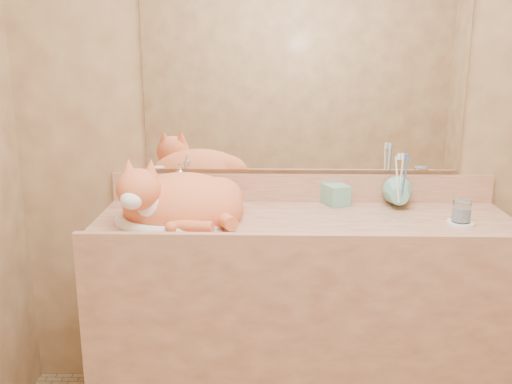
{
  "coord_description": "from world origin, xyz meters",
  "views": [
    {
      "loc": [
        -0.14,
        -1.35,
        1.5
      ],
      "look_at": [
        -0.19,
        0.7,
        0.96
      ],
      "focal_mm": 40.0,
      "sensor_mm": 36.0,
      "label": 1
    }
  ],
  "objects_px": {
    "cat": "(178,200)",
    "soap_dispenser": "(343,185)",
    "sink_basin": "(174,203)",
    "toothbrush_cup": "(400,198)",
    "vanity_counter": "(303,321)",
    "water_glass": "(462,211)"
  },
  "relations": [
    {
      "from": "cat",
      "to": "soap_dispenser",
      "type": "bearing_deg",
      "value": 19.73
    },
    {
      "from": "sink_basin",
      "to": "cat",
      "type": "relative_size",
      "value": 0.94
    },
    {
      "from": "cat",
      "to": "toothbrush_cup",
      "type": "bearing_deg",
      "value": 12.4
    },
    {
      "from": "sink_basin",
      "to": "soap_dispenser",
      "type": "xyz_separation_m",
      "value": [
        0.66,
        0.19,
        0.03
      ]
    },
    {
      "from": "vanity_counter",
      "to": "cat",
      "type": "distance_m",
      "value": 0.7
    },
    {
      "from": "vanity_counter",
      "to": "water_glass",
      "type": "bearing_deg",
      "value": -4.34
    },
    {
      "from": "cat",
      "to": "soap_dispenser",
      "type": "xyz_separation_m",
      "value": [
        0.64,
        0.19,
        0.01
      ]
    },
    {
      "from": "vanity_counter",
      "to": "water_glass",
      "type": "height_order",
      "value": "water_glass"
    },
    {
      "from": "sink_basin",
      "to": "toothbrush_cup",
      "type": "bearing_deg",
      "value": -3.53
    },
    {
      "from": "water_glass",
      "to": "sink_basin",
      "type": "bearing_deg",
      "value": 178.74
    },
    {
      "from": "soap_dispenser",
      "to": "toothbrush_cup",
      "type": "height_order",
      "value": "soap_dispenser"
    },
    {
      "from": "sink_basin",
      "to": "water_glass",
      "type": "xyz_separation_m",
      "value": [
        1.07,
        -0.02,
        -0.02
      ]
    },
    {
      "from": "water_glass",
      "to": "cat",
      "type": "bearing_deg",
      "value": 178.93
    },
    {
      "from": "vanity_counter",
      "to": "sink_basin",
      "type": "height_order",
      "value": "sink_basin"
    },
    {
      "from": "toothbrush_cup",
      "to": "sink_basin",
      "type": "bearing_deg",
      "value": -170.98
    },
    {
      "from": "sink_basin",
      "to": "cat",
      "type": "distance_m",
      "value": 0.02
    },
    {
      "from": "sink_basin",
      "to": "soap_dispenser",
      "type": "bearing_deg",
      "value": 3.52
    },
    {
      "from": "cat",
      "to": "toothbrush_cup",
      "type": "height_order",
      "value": "cat"
    },
    {
      "from": "cat",
      "to": "water_glass",
      "type": "relative_size",
      "value": 5.8
    },
    {
      "from": "cat",
      "to": "soap_dispenser",
      "type": "relative_size",
      "value": 2.43
    },
    {
      "from": "sink_basin",
      "to": "toothbrush_cup",
      "type": "relative_size",
      "value": 3.62
    },
    {
      "from": "cat",
      "to": "soap_dispenser",
      "type": "height_order",
      "value": "cat"
    }
  ]
}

